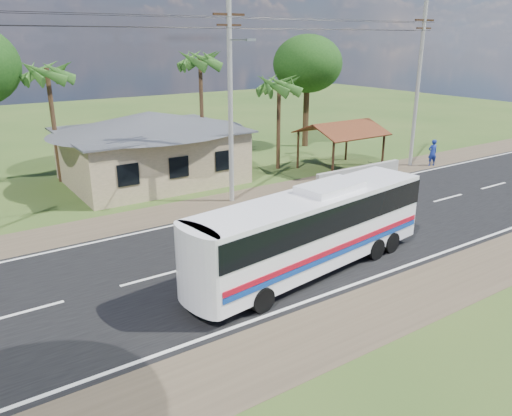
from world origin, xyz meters
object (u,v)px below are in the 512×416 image
Objects in this scene: waiting_shed at (341,130)px; motorcycle at (364,168)px; person at (433,153)px; coach_bus at (314,224)px.

waiting_shed is 3.21× the size of motorcycle.
waiting_shed is 3.08m from motorcycle.
person is at bearing -84.71° from motorcycle.
coach_bus is 6.83× the size of motorcycle.
coach_bus is 15.47m from motorcycle.
person is (6.13, -2.97, -1.78)m from waiting_shed.
waiting_shed reaches higher than motorcycle.
waiting_shed is 16.50m from coach_bus.
motorcycle is 5.94m from person.
waiting_shed is 0.47× the size of coach_bus.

